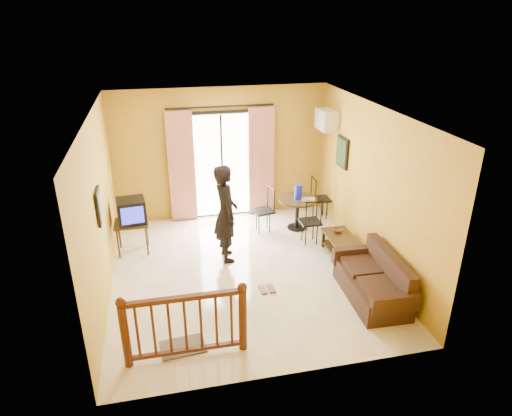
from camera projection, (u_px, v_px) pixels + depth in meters
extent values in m
plane|color=beige|center=(245.00, 272.00, 7.97)|extent=(5.00, 5.00, 0.00)
plane|color=white|center=(243.00, 112.00, 6.84)|extent=(5.00, 5.00, 0.00)
plane|color=#B78C23|center=(221.00, 154.00, 9.64)|extent=(4.50, 0.00, 4.50)
plane|color=#B78C23|center=(286.00, 280.00, 5.17)|extent=(4.50, 0.00, 4.50)
plane|color=#B78C23|center=(100.00, 210.00, 6.96)|extent=(0.00, 5.00, 5.00)
plane|color=#B78C23|center=(372.00, 187.00, 7.85)|extent=(0.00, 5.00, 5.00)
cube|color=black|center=(222.00, 166.00, 9.73)|extent=(1.34, 0.03, 2.34)
cube|color=white|center=(222.00, 166.00, 9.69)|extent=(1.20, 0.04, 2.20)
cube|color=black|center=(222.00, 166.00, 9.68)|extent=(0.04, 0.02, 2.20)
cube|color=beige|center=(182.00, 167.00, 9.46)|extent=(0.55, 0.08, 2.35)
cube|color=beige|center=(261.00, 162.00, 9.80)|extent=(0.55, 0.08, 2.35)
cylinder|color=black|center=(220.00, 107.00, 9.14)|extent=(2.20, 0.04, 0.04)
cube|color=black|center=(131.00, 223.00, 8.42)|extent=(0.61, 0.51, 0.04)
cylinder|color=black|center=(118.00, 244.00, 8.30)|extent=(0.04, 0.04, 0.59)
cylinder|color=black|center=(147.00, 241.00, 8.41)|extent=(0.04, 0.04, 0.59)
cylinder|color=black|center=(119.00, 234.00, 8.67)|extent=(0.04, 0.04, 0.59)
cylinder|color=black|center=(147.00, 231.00, 8.77)|extent=(0.04, 0.04, 0.59)
cube|color=black|center=(131.00, 211.00, 8.33)|extent=(0.54, 0.50, 0.45)
cube|color=#262EE8|center=(133.00, 216.00, 8.13)|extent=(0.40, 0.06, 0.32)
cube|color=black|center=(99.00, 206.00, 6.72)|extent=(0.04, 0.42, 0.52)
cube|color=#58504B|center=(101.00, 206.00, 6.73)|extent=(0.01, 0.34, 0.44)
cylinder|color=black|center=(298.00, 199.00, 9.31)|extent=(0.80, 0.80, 0.04)
cylinder|color=black|center=(297.00, 214.00, 9.44)|extent=(0.08, 0.08, 0.65)
cylinder|color=black|center=(296.00, 227.00, 9.56)|extent=(0.39, 0.39, 0.03)
cylinder|color=#1620D1|center=(298.00, 192.00, 9.23)|extent=(0.16, 0.16, 0.30)
cube|color=beige|center=(308.00, 199.00, 9.24)|extent=(0.31, 0.24, 0.02)
cube|color=white|center=(326.00, 120.00, 9.26)|extent=(0.30, 0.60, 0.40)
cube|color=gray|center=(319.00, 120.00, 9.23)|extent=(0.02, 0.56, 0.36)
cube|color=black|center=(342.00, 152.00, 8.91)|extent=(0.04, 0.50, 0.60)
cube|color=black|center=(341.00, 152.00, 8.90)|extent=(0.01, 0.42, 0.52)
cube|color=black|center=(341.00, 238.00, 8.36)|extent=(0.49, 0.87, 0.04)
cube|color=black|center=(340.00, 250.00, 8.46)|extent=(0.45, 0.83, 0.03)
cube|color=black|center=(339.00, 258.00, 8.05)|extent=(0.05, 0.05, 0.37)
cube|color=black|center=(359.00, 256.00, 8.13)|extent=(0.05, 0.05, 0.37)
cube|color=black|center=(323.00, 238.00, 8.74)|extent=(0.05, 0.05, 0.37)
cube|color=black|center=(342.00, 236.00, 8.82)|extent=(0.05, 0.05, 0.37)
imported|color=brown|center=(337.00, 231.00, 8.52)|extent=(0.22, 0.22, 0.06)
cube|color=#321D13|center=(371.00, 288.00, 7.19)|extent=(0.79, 1.49, 0.37)
cube|color=#321D13|center=(390.00, 268.00, 7.12)|extent=(0.22, 1.47, 0.51)
cube|color=#321D13|center=(395.00, 303.00, 6.47)|extent=(0.74, 0.17, 0.28)
cube|color=#321D13|center=(354.00, 255.00, 7.75)|extent=(0.74, 0.17, 0.28)
cube|color=#321D13|center=(379.00, 288.00, 6.81)|extent=(0.53, 0.61, 0.09)
cube|color=#321D13|center=(361.00, 266.00, 7.38)|extent=(0.53, 0.61, 0.09)
imported|color=black|center=(226.00, 213.00, 8.07)|extent=(0.47, 0.68, 1.79)
cylinder|color=#471E0F|center=(125.00, 336.00, 5.71)|extent=(0.11, 0.11, 0.92)
cylinder|color=#471E0F|center=(243.00, 320.00, 6.00)|extent=(0.11, 0.11, 0.92)
sphere|color=#471E0F|center=(120.00, 303.00, 5.50)|extent=(0.13, 0.13, 0.13)
sphere|color=#471E0F|center=(242.00, 287.00, 5.80)|extent=(0.13, 0.13, 0.13)
cube|color=#471E0F|center=(183.00, 298.00, 5.67)|extent=(1.55, 0.08, 0.06)
cube|color=#471E0F|center=(187.00, 350.00, 6.00)|extent=(1.55, 0.06, 0.05)
cube|color=#574E46|center=(183.00, 347.00, 6.19)|extent=(0.64, 0.46, 0.02)
cube|color=brown|center=(263.00, 290.00, 7.44)|extent=(0.11, 0.25, 0.03)
cube|color=brown|center=(271.00, 289.00, 7.47)|extent=(0.11, 0.25, 0.03)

